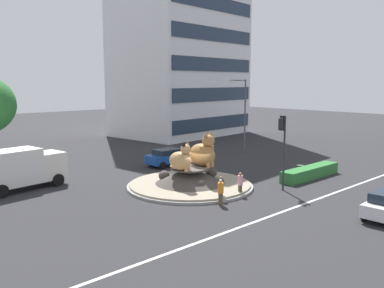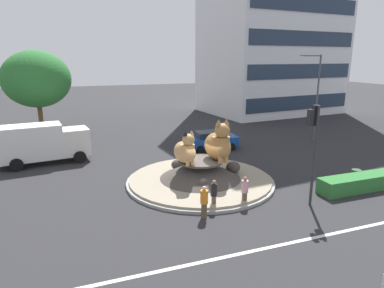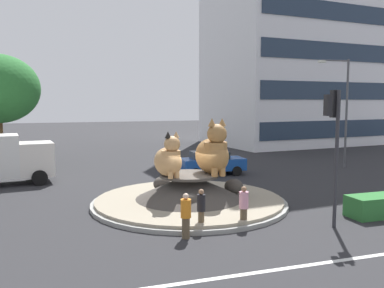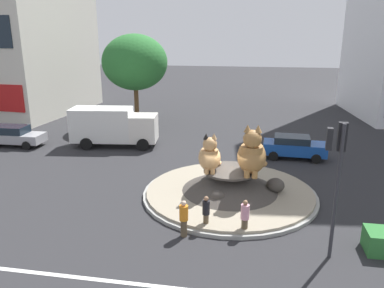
# 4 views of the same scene
# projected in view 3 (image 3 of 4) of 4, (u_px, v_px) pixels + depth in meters

# --- Properties ---
(ground_plane) EXTENTS (160.00, 160.00, 0.00)m
(ground_plane) POSITION_uv_depth(u_px,v_px,m) (189.00, 204.00, 19.49)
(ground_plane) COLOR #28282B
(lane_centreline) EXTENTS (112.00, 0.20, 0.01)m
(lane_centreline) POSITION_uv_depth(u_px,v_px,m) (274.00, 270.00, 11.91)
(lane_centreline) COLOR silver
(lane_centreline) RESTS_ON ground
(roundabout_island) EXTENTS (9.20, 9.20, 1.47)m
(roundabout_island) POSITION_uv_depth(u_px,v_px,m) (189.00, 193.00, 19.44)
(roundabout_island) COLOR gray
(roundabout_island) RESTS_ON ground
(cat_statue_calico) EXTENTS (1.41, 2.13, 2.09)m
(cat_statue_calico) POSITION_uv_depth(u_px,v_px,m) (169.00, 160.00, 18.67)
(cat_statue_calico) COLOR tan
(cat_statue_calico) RESTS_ON roundabout_island
(cat_statue_tabby) EXTENTS (1.72, 2.71, 2.65)m
(cat_statue_tabby) POSITION_uv_depth(u_px,v_px,m) (213.00, 153.00, 19.31)
(cat_statue_tabby) COLOR #9E703D
(cat_statue_tabby) RESTS_ON roundabout_island
(traffic_light_mast) EXTENTS (0.74, 0.50, 5.31)m
(traffic_light_mast) POSITION_uv_depth(u_px,v_px,m) (334.00, 128.00, 15.63)
(traffic_light_mast) COLOR #2D2D33
(traffic_light_mast) RESTS_ON ground
(office_tower) EXTENTS (18.81, 14.25, 31.71)m
(office_tower) POSITION_uv_depth(u_px,v_px,m) (293.00, 4.00, 46.51)
(office_tower) COLOR silver
(office_tower) RESTS_ON ground
(streetlight_arm) EXTENTS (2.39, 0.46, 7.88)m
(streetlight_arm) POSITION_uv_depth(u_px,v_px,m) (344.00, 105.00, 29.83)
(streetlight_arm) COLOR #4C4C51
(streetlight_arm) RESTS_ON ground
(pedestrian_black_shirt) EXTENTS (0.32, 0.32, 1.58)m
(pedestrian_black_shirt) POSITION_uv_depth(u_px,v_px,m) (201.00, 208.00, 15.56)
(pedestrian_black_shirt) COLOR brown
(pedestrian_black_shirt) RESTS_ON ground
(pedestrian_orange_shirt) EXTENTS (0.38, 0.38, 1.64)m
(pedestrian_orange_shirt) POSITION_uv_depth(u_px,v_px,m) (186.00, 215.00, 14.59)
(pedestrian_orange_shirt) COLOR brown
(pedestrian_orange_shirt) RESTS_ON ground
(pedestrian_pink_shirt) EXTENTS (0.36, 0.36, 1.61)m
(pedestrian_pink_shirt) POSITION_uv_depth(u_px,v_px,m) (244.00, 206.00, 15.93)
(pedestrian_pink_shirt) COLOR brown
(pedestrian_pink_shirt) RESTS_ON ground
(sedan_on_far_lane) EXTENTS (4.29, 2.15, 1.56)m
(sedan_on_far_lane) POSITION_uv_depth(u_px,v_px,m) (212.00, 162.00, 27.30)
(sedan_on_far_lane) COLOR #19479E
(sedan_on_far_lane) RESTS_ON ground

